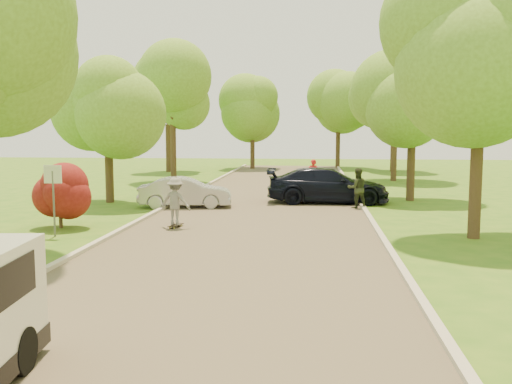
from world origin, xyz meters
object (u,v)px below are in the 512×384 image
at_px(skateboarder, 175,201).
at_px(person_olive, 357,188).
at_px(street_sign, 53,185).
at_px(dark_sedan, 328,185).
at_px(silver_sedan, 185,192).
at_px(longboard, 176,225).
at_px(person_striped, 313,174).

distance_m(skateboarder, person_olive, 8.26).
relative_size(street_sign, skateboarder, 1.39).
height_order(dark_sedan, skateboarder, skateboarder).
relative_size(dark_sedan, skateboarder, 3.40).
height_order(silver_sedan, longboard, silver_sedan).
xyz_separation_m(dark_sedan, person_olive, (1.17, -1.63, 0.06)).
xyz_separation_m(silver_sedan, dark_sedan, (5.93, 2.07, 0.14)).
bearing_deg(silver_sedan, person_striped, -42.38).
bearing_deg(street_sign, person_striped, 61.68).
relative_size(longboard, person_olive, 0.50).
distance_m(person_striped, person_olive, 7.49).
distance_m(dark_sedan, person_striped, 5.66).
bearing_deg(person_striped, person_olive, 99.95).
distance_m(silver_sedan, dark_sedan, 6.28).
bearing_deg(skateboarder, dark_sedan, -114.52).
height_order(silver_sedan, dark_sedan, dark_sedan).
xyz_separation_m(silver_sedan, skateboarder, (0.80, -4.90, 0.26)).
distance_m(longboard, skateboarder, 0.80).
distance_m(longboard, person_striped, 13.39).
height_order(street_sign, person_striped, street_sign).
distance_m(street_sign, silver_sedan, 7.25).
distance_m(dark_sedan, person_olive, 2.01).
distance_m(street_sign, skateboarder, 3.84).
height_order(silver_sedan, skateboarder, skateboarder).
bearing_deg(longboard, silver_sedan, -68.89).
bearing_deg(street_sign, longboard, 29.09).
relative_size(silver_sedan, person_olive, 2.31).
bearing_deg(person_striped, street_sign, 57.53).
relative_size(longboard, person_striped, 0.51).
bearing_deg(person_striped, skateboarder, 66.29).
xyz_separation_m(longboard, skateboarder, (-0.00, 0.00, 0.80)).
bearing_deg(person_striped, longboard, 66.29).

